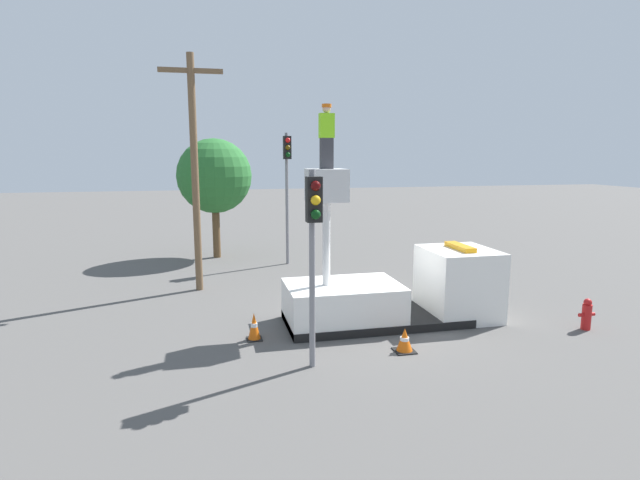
{
  "coord_description": "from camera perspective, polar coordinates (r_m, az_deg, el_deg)",
  "views": [
    {
      "loc": [
        -4.77,
        -13.56,
        4.94
      ],
      "look_at": [
        -2.0,
        -1.32,
        2.8
      ],
      "focal_mm": 28.0,
      "sensor_mm": 36.0,
      "label": 1
    }
  ],
  "objects": [
    {
      "name": "bucket_truck",
      "position": [
        15.15,
        8.73,
        -5.86
      ],
      "size": [
        6.36,
        2.3,
        4.56
      ],
      "color": "black",
      "rests_on": "ground"
    },
    {
      "name": "traffic_cone_rear",
      "position": [
        13.78,
        -7.54,
        -9.82
      ],
      "size": [
        0.42,
        0.42,
        0.75
      ],
      "color": "black",
      "rests_on": "ground"
    },
    {
      "name": "traffic_cone_curbside",
      "position": [
        13.09,
        9.64,
        -11.27
      ],
      "size": [
        0.52,
        0.52,
        0.61
      ],
      "color": "black",
      "rests_on": "ground"
    },
    {
      "name": "worker",
      "position": [
        13.96,
        0.76,
        11.74
      ],
      "size": [
        0.4,
        0.26,
        1.75
      ],
      "color": "#38383D",
      "rests_on": "bucket_truck"
    },
    {
      "name": "ground_plane",
      "position": [
        15.2,
        6.34,
        -9.34
      ],
      "size": [
        120.0,
        120.0,
        0.0
      ],
      "primitive_type": "plane",
      "color": "#565451"
    },
    {
      "name": "fire_hydrant",
      "position": [
        16.29,
        28.18,
        -7.51
      ],
      "size": [
        0.5,
        0.26,
        0.91
      ],
      "color": "red",
      "rests_on": "ground"
    },
    {
      "name": "traffic_light_across",
      "position": [
        22.39,
        -3.77,
        7.68
      ],
      "size": [
        0.34,
        0.57,
        5.91
      ],
      "color": "gray",
      "rests_on": "ground"
    },
    {
      "name": "tree_left_bg",
      "position": [
        24.48,
        -11.97,
        7.13
      ],
      "size": [
        3.54,
        3.54,
        5.73
      ],
      "color": "brown",
      "rests_on": "ground"
    },
    {
      "name": "traffic_light_pole",
      "position": [
        11.13,
        -0.76,
        1.13
      ],
      "size": [
        0.34,
        0.57,
        4.62
      ],
      "color": "gray",
      "rests_on": "ground"
    },
    {
      "name": "utility_pole",
      "position": [
        18.52,
        -14.13,
        8.15
      ],
      "size": [
        2.2,
        0.26,
        8.42
      ],
      "color": "brown",
      "rests_on": "ground"
    }
  ]
}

